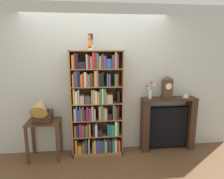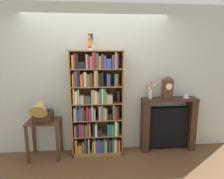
# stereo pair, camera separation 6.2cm
# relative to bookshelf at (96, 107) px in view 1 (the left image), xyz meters

# --- Properties ---
(ground_plane) EXTENTS (7.91, 6.40, 0.02)m
(ground_plane) POSITION_rel_bookshelf_xyz_m (0.02, -0.08, -0.91)
(ground_plane) COLOR brown
(wall_back) EXTENTS (4.91, 0.08, 2.68)m
(wall_back) POSITION_rel_bookshelf_xyz_m (0.22, 0.20, 0.44)
(wall_back) COLOR beige
(wall_back) RESTS_ON ground
(bookshelf) EXTENTS (0.90, 0.30, 1.88)m
(bookshelf) POSITION_rel_bookshelf_xyz_m (0.00, 0.00, 0.00)
(bookshelf) COLOR olive
(bookshelf) RESTS_ON ground
(cup_stack) EXTENTS (0.09, 0.08, 0.26)m
(cup_stack) POSITION_rel_bookshelf_xyz_m (-0.08, -0.03, 1.11)
(cup_stack) COLOR white
(cup_stack) RESTS_ON bookshelf
(side_table_left) EXTENTS (0.56, 0.41, 0.68)m
(side_table_left) POSITION_rel_bookshelf_xyz_m (-0.91, -0.05, -0.40)
(side_table_left) COLOR #472D1C
(side_table_left) RESTS_ON ground
(gramophone) EXTENTS (0.30, 0.47, 0.52)m
(gramophone) POSITION_rel_bookshelf_xyz_m (-0.91, -0.12, 0.01)
(gramophone) COLOR #382316
(gramophone) RESTS_ON side_table_left
(fireplace_mantel) EXTENTS (1.02, 0.26, 1.02)m
(fireplace_mantel) POSITION_rel_bookshelf_xyz_m (1.36, 0.05, -0.40)
(fireplace_mantel) COLOR #382316
(fireplace_mantel) RESTS_ON ground
(mantel_clock) EXTENTS (0.17, 0.14, 0.41)m
(mantel_clock) POSITION_rel_bookshelf_xyz_m (1.31, 0.03, 0.32)
(mantel_clock) COLOR #472D1C
(mantel_clock) RESTS_ON fireplace_mantel
(flower_vase) EXTENTS (0.14, 0.15, 0.32)m
(flower_vase) POSITION_rel_bookshelf_xyz_m (0.98, 0.04, 0.26)
(flower_vase) COLOR silver
(flower_vase) RESTS_ON fireplace_mantel
(teacup_with_saucer) EXTENTS (0.12, 0.12, 0.07)m
(teacup_with_saucer) POSITION_rel_bookshelf_xyz_m (1.67, 0.03, 0.15)
(teacup_with_saucer) COLOR white
(teacup_with_saucer) RESTS_ON fireplace_mantel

